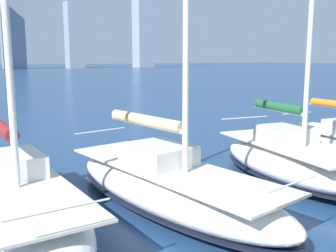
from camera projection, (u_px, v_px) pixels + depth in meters
sailboat_forest at (292, 158)px, 13.47m from camera, size 3.86×6.90×13.03m
sailboat_tan at (169, 184)px, 10.89m from camera, size 3.75×8.60×10.76m
sailboat_maroon at (13, 200)px, 9.60m from camera, size 3.02×8.14×10.42m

